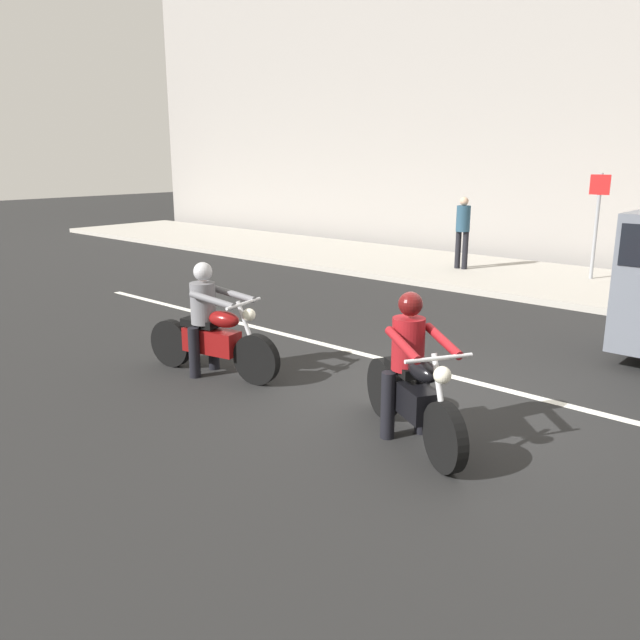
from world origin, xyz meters
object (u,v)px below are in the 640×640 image
object	(u,v)px
motorcycle_with_rider_gray	(211,330)
pedestrian_bystander	(463,227)
street_sign_post	(597,215)
motorcycle_with_rider_crimson	(412,382)

from	to	relation	value
motorcycle_with_rider_gray	pedestrian_bystander	size ratio (longest dim) A/B	1.20
motorcycle_with_rider_gray	street_sign_post	bearing A→B (deg)	80.74
motorcycle_with_rider_crimson	street_sign_post	size ratio (longest dim) A/B	0.79
motorcycle_with_rider_crimson	pedestrian_bystander	bearing A→B (deg)	116.68
motorcycle_with_rider_crimson	pedestrian_bystander	size ratio (longest dim) A/B	1.06
motorcycle_with_rider_crimson	pedestrian_bystander	distance (m)	10.05
street_sign_post	pedestrian_bystander	bearing A→B (deg)	-164.76
motorcycle_with_rider_gray	pedestrian_bystander	xyz separation A→B (m)	(-1.32, 9.00, 0.54)
pedestrian_bystander	motorcycle_with_rider_gray	bearing A→B (deg)	-81.67
street_sign_post	motorcycle_with_rider_gray	bearing A→B (deg)	-99.26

